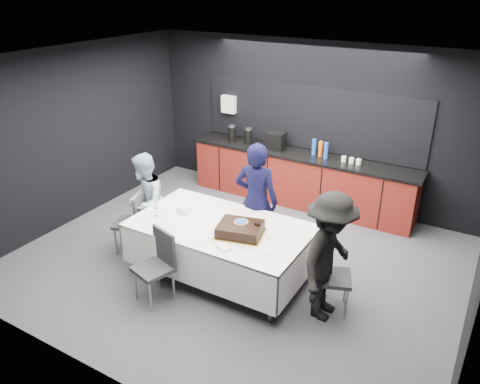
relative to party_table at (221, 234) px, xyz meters
The scene contains 18 objects.
ground 0.76m from the party_table, 90.00° to the left, with size 6.00×6.00×0.00m, color #434348.
room_shell 1.28m from the party_table, 90.00° to the left, with size 6.04×5.04×2.82m.
kitchenette 2.62m from the party_table, 90.35° to the left, with size 4.10×0.64×2.05m.
party_table is the anchor object (origin of this frame).
cake_assembly 0.41m from the party_table, 13.63° to the right, with size 0.68×0.60×0.18m.
plate_stack 0.65m from the party_table, behind, with size 0.20×0.20×0.10m, color white.
loose_plate_near 0.61m from the party_table, 138.24° to the right, with size 0.18×0.18×0.01m, color white.
loose_plate_right_a 0.75m from the party_table, ahead, with size 0.20×0.20×0.01m, color white.
loose_plate_right_b 0.85m from the party_table, 19.19° to the right, with size 0.20×0.20×0.01m, color white.
loose_plate_far 0.53m from the party_table, 77.82° to the left, with size 0.19×0.19×0.01m, color white.
fork_pile 0.61m from the party_table, 54.33° to the right, with size 0.18×0.11×0.03m, color white.
champagne_flute 0.96m from the party_table, 165.15° to the right, with size 0.06×0.06×0.22m.
chair_left 1.42m from the party_table, behind, with size 0.53×0.53×0.92m.
chair_right 1.47m from the party_table, ahead, with size 0.54×0.54×0.92m.
chair_near 0.90m from the party_table, 117.68° to the right, with size 0.52×0.52×0.92m.
person_center 0.76m from the party_table, 78.93° to the left, with size 0.63×0.41×1.72m, color black.
person_left 1.39m from the party_table, behind, with size 0.71×0.55×1.45m, color #9EB5C7.
person_right 1.52m from the party_table, ahead, with size 1.04×0.60×1.60m, color black.
Camera 1 is at (2.91, -4.88, 3.72)m, focal length 35.00 mm.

